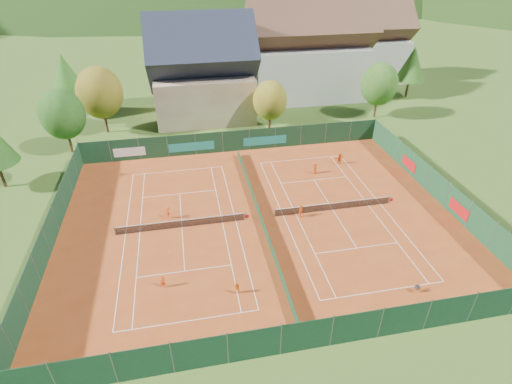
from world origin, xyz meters
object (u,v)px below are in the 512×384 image
object	(u,v)px
player_right_near	(301,211)
ball_hopper	(417,287)
hotel_block_a	(308,55)
chalet	(203,75)
player_right_far_a	(315,168)
player_right_far_b	(340,159)
hotel_block_b	(363,46)
player_left_mid	(237,289)
player_left_near	(163,282)
player_left_far	(168,213)

from	to	relation	value
player_right_near	ball_hopper	bearing A→B (deg)	-114.31
hotel_block_a	chalet	bearing A→B (deg)	-162.47
player_right_far_a	player_right_far_b	bearing A→B (deg)	177.81
hotel_block_a	hotel_block_b	size ratio (longest dim) A/B	1.25
hotel_block_b	player_right_far_b	distance (m)	38.92
player_left_mid	player_right_near	size ratio (longest dim) A/B	0.83
player_left_mid	player_right_near	xyz separation A→B (m)	(8.13, 9.37, 0.12)
hotel_block_b	player_right_far_a	distance (m)	42.38
ball_hopper	player_left_mid	bearing A→B (deg)	169.69
hotel_block_b	ball_hopper	xyz separation A→B (m)	(-19.46, -56.55, -6.06)
player_left_near	player_right_far_b	size ratio (longest dim) A/B	0.84
player_left_mid	player_right_near	bearing A→B (deg)	68.98
player_left_far	player_right_near	xyz separation A→B (m)	(13.51, -2.37, 0.03)
ball_hopper	player_right_near	world-z (taller)	player_right_near
player_right_far_a	hotel_block_a	bearing A→B (deg)	-132.39
chalet	hotel_block_a	size ratio (longest dim) A/B	0.75
ball_hopper	player_left_near	distance (m)	20.82
chalet	ball_hopper	bearing A→B (deg)	-72.35
chalet	hotel_block_a	xyz separation A→B (m)	(19.00, 6.00, 0.76)
hotel_block_b	player_left_mid	xyz separation A→B (m)	(-33.90, -53.92, -6.02)
player_left_mid	player_left_far	size ratio (longest dim) A/B	0.87
chalet	ball_hopper	xyz separation A→B (m)	(13.54, -42.55, -6.07)
player_left_near	player_right_near	size ratio (longest dim) A/B	0.86
player_right_near	player_right_far_b	distance (m)	13.19
hotel_block_b	player_left_far	distance (m)	57.93
chalet	hotel_block_b	xyz separation A→B (m)	(33.00, 14.00, -0.01)
hotel_block_b	player_right_near	xyz separation A→B (m)	(-25.76, -44.55, -5.89)
player_right_far_b	hotel_block_b	bearing A→B (deg)	-121.77
player_right_far_a	player_right_far_b	xyz separation A→B (m)	(3.88, 1.84, 0.04)
chalet	player_right_far_b	bearing A→B (deg)	-52.63
ball_hopper	player_right_far_b	distance (m)	22.40
player_left_mid	player_right_far_b	distance (m)	25.59
hotel_block_b	player_right_far_b	size ratio (longest dim) A/B	11.65
player_right_near	player_left_near	bearing A→B (deg)	155.93
hotel_block_b	ball_hopper	world-z (taller)	hotel_block_b
hotel_block_b	player_left_near	bearing A→B (deg)	-127.42
player_left_near	player_left_far	size ratio (longest dim) A/B	0.90
chalet	player_left_mid	size ratio (longest dim) A/B	13.46
ball_hopper	player_left_far	size ratio (longest dim) A/B	0.58
player_left_mid	chalet	bearing A→B (deg)	108.65
chalet	hotel_block_b	distance (m)	35.85
player_left_near	player_left_far	world-z (taller)	player_left_far
player_right_near	player_right_far_a	xyz separation A→B (m)	(4.33, 8.47, -0.02)
chalet	player_right_near	world-z (taller)	chalet
player_right_far_b	player_right_far_a	bearing A→B (deg)	20.74
player_left_mid	player_right_far_b	size ratio (longest dim) A/B	0.81
chalet	player_left_mid	distance (m)	40.38
player_right_far_a	player_right_far_b	distance (m)	4.30
ball_hopper	chalet	bearing A→B (deg)	107.65
hotel_block_b	player_right_near	world-z (taller)	hotel_block_b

